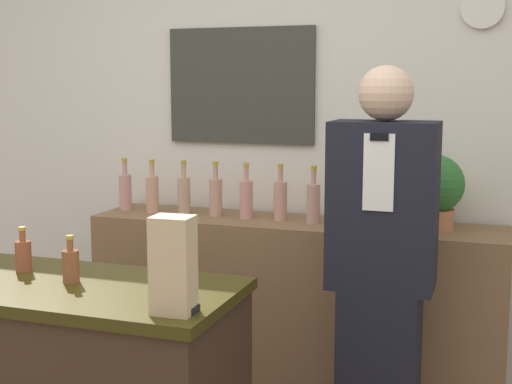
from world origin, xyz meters
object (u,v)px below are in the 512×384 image
object	(u,v)px
potted_plant	(435,189)
paper_bag	(173,265)
tape_dispenser	(184,305)
shopkeeper	(381,273)

from	to	relation	value
potted_plant	paper_bag	distance (m)	1.62
paper_bag	tape_dispenser	size ratio (longest dim) A/B	3.30
tape_dispenser	shopkeeper	bearing A→B (deg)	64.41
potted_plant	paper_bag	world-z (taller)	potted_plant
shopkeeper	potted_plant	xyz separation A→B (m)	(0.15, 0.54, 0.28)
shopkeeper	potted_plant	size ratio (longest dim) A/B	4.74
potted_plant	tape_dispenser	xyz separation A→B (m)	(-0.60, -1.48, -0.18)
shopkeeper	paper_bag	world-z (taller)	shopkeeper
paper_bag	tape_dispenser	xyz separation A→B (m)	(0.02, 0.02, -0.13)
potted_plant	paper_bag	xyz separation A→B (m)	(-0.62, -1.50, -0.05)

